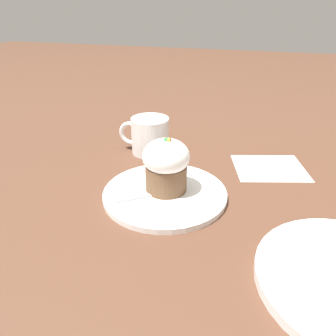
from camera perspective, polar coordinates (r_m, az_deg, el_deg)
ground_plane at (r=0.61m, az=-0.53°, el=-4.90°), size 4.00×4.00×0.00m
dessert_plate at (r=0.61m, az=-0.53°, el=-4.48°), size 0.23×0.23×0.01m
carrot_cake at (r=0.58m, az=-0.00°, el=0.55°), size 0.08×0.08×0.10m
spoon at (r=0.60m, az=-1.14°, el=-4.22°), size 0.11×0.09×0.01m
coffee_cup at (r=0.77m, az=-3.29°, el=5.69°), size 0.12×0.09×0.08m
paper_napkin at (r=0.74m, az=17.25°, el=0.06°), size 0.18×0.16×0.00m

